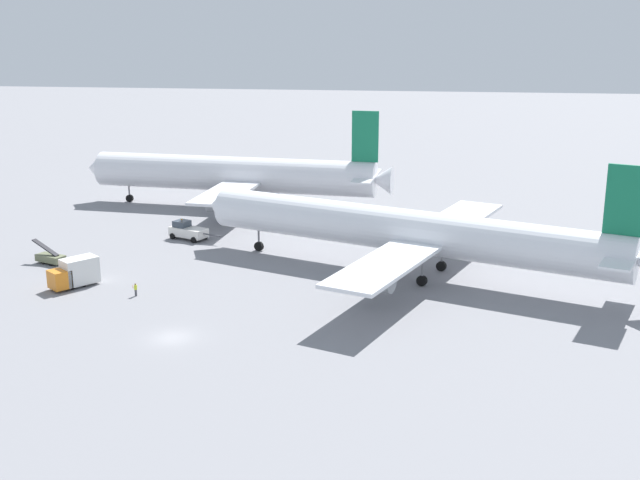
{
  "coord_description": "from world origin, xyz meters",
  "views": [
    {
      "loc": [
        25.67,
        -72.92,
        31.28
      ],
      "look_at": [
        11.63,
        24.93,
        4.0
      ],
      "focal_mm": 44.72,
      "sensor_mm": 36.0,
      "label": 1
    }
  ],
  "objects_px": {
    "airliner_at_gate_left": "(236,174)",
    "pushback_tug": "(188,231)",
    "gse_catering_truck_tall": "(75,273)",
    "airliner_being_pushed": "(409,232)",
    "ground_crew_marshaller_foreground": "(136,289)",
    "gse_belt_loader_portside": "(50,258)"
  },
  "relations": [
    {
      "from": "ground_crew_marshaller_foreground",
      "to": "gse_catering_truck_tall",
      "type": "bearing_deg",
      "value": 165.32
    },
    {
      "from": "airliner_at_gate_left",
      "to": "ground_crew_marshaller_foreground",
      "type": "bearing_deg",
      "value": -90.74
    },
    {
      "from": "pushback_tug",
      "to": "gse_belt_loader_portside",
      "type": "height_order",
      "value": "gse_belt_loader_portside"
    },
    {
      "from": "airliner_being_pushed",
      "to": "gse_belt_loader_portside",
      "type": "height_order",
      "value": "airliner_being_pushed"
    },
    {
      "from": "airliner_at_gate_left",
      "to": "gse_catering_truck_tall",
      "type": "xyz_separation_m",
      "value": [
        -9.12,
        -44.44,
        -4.03
      ]
    },
    {
      "from": "airliner_being_pushed",
      "to": "gse_catering_truck_tall",
      "type": "height_order",
      "value": "airliner_being_pushed"
    },
    {
      "from": "gse_belt_loader_portside",
      "to": "ground_crew_marshaller_foreground",
      "type": "relative_size",
      "value": 3.23
    },
    {
      "from": "airliner_at_gate_left",
      "to": "airliner_being_pushed",
      "type": "height_order",
      "value": "airliner_at_gate_left"
    },
    {
      "from": "airliner_at_gate_left",
      "to": "ground_crew_marshaller_foreground",
      "type": "xyz_separation_m",
      "value": [
        -0.6,
        -46.68,
        -4.99
      ]
    },
    {
      "from": "gse_catering_truck_tall",
      "to": "airliner_being_pushed",
      "type": "bearing_deg",
      "value": 14.93
    },
    {
      "from": "gse_catering_truck_tall",
      "to": "gse_belt_loader_portside",
      "type": "bearing_deg",
      "value": 130.96
    },
    {
      "from": "pushback_tug",
      "to": "gse_catering_truck_tall",
      "type": "bearing_deg",
      "value": -106.68
    },
    {
      "from": "gse_belt_loader_portside",
      "to": "ground_crew_marshaller_foreground",
      "type": "distance_m",
      "value": 19.31
    },
    {
      "from": "airliner_at_gate_left",
      "to": "pushback_tug",
      "type": "bearing_deg",
      "value": -95.82
    },
    {
      "from": "airliner_being_pushed",
      "to": "gse_belt_loader_portside",
      "type": "relative_size",
      "value": 11.58
    },
    {
      "from": "airliner_at_gate_left",
      "to": "airliner_being_pushed",
      "type": "relative_size",
      "value": 0.94
    },
    {
      "from": "airliner_at_gate_left",
      "to": "airliner_being_pushed",
      "type": "distance_m",
      "value": 45.72
    },
    {
      "from": "pushback_tug",
      "to": "gse_catering_truck_tall",
      "type": "distance_m",
      "value": 24.23
    },
    {
      "from": "airliner_at_gate_left",
      "to": "ground_crew_marshaller_foreground",
      "type": "relative_size",
      "value": 35.15
    },
    {
      "from": "airliner_at_gate_left",
      "to": "gse_belt_loader_portside",
      "type": "distance_m",
      "value": 39.81
    },
    {
      "from": "airliner_being_pushed",
      "to": "gse_catering_truck_tall",
      "type": "relative_size",
      "value": 9.62
    },
    {
      "from": "airliner_at_gate_left",
      "to": "airliner_being_pushed",
      "type": "bearing_deg",
      "value": -47.68
    }
  ]
}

